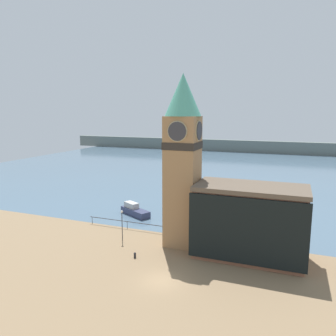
% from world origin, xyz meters
% --- Properties ---
extents(ground_plane, '(160.00, 160.00, 0.00)m').
position_xyz_m(ground_plane, '(0.00, 0.00, 0.00)').
color(ground_plane, '#846B4C').
extents(water, '(160.00, 120.00, 0.00)m').
position_xyz_m(water, '(0.00, 72.34, -0.00)').
color(water, slate).
rests_on(water, ground_plane).
extents(far_shoreline, '(180.00, 3.00, 5.00)m').
position_xyz_m(far_shoreline, '(0.00, 112.34, 2.50)').
color(far_shoreline, slate).
rests_on(far_shoreline, water).
extents(pier_railing, '(12.61, 0.08, 1.09)m').
position_xyz_m(pier_railing, '(-10.29, 12.09, 0.97)').
color(pier_railing, '#333338').
rests_on(pier_railing, ground_plane).
extents(clock_tower, '(4.46, 4.46, 21.35)m').
position_xyz_m(clock_tower, '(-1.04, 9.65, 11.34)').
color(clock_tower, '#9E754C').
rests_on(clock_tower, ground_plane).
extents(pier_building, '(12.68, 6.62, 8.53)m').
position_xyz_m(pier_building, '(7.45, 8.84, 4.28)').
color(pier_building, '#935B42').
rests_on(pier_building, ground_plane).
extents(boat_near, '(6.06, 4.34, 1.96)m').
position_xyz_m(boat_near, '(-12.21, 18.22, 0.73)').
color(boat_near, '#333856').
rests_on(boat_near, water).
extents(mooring_bollard_near, '(0.28, 0.28, 0.67)m').
position_xyz_m(mooring_bollard_near, '(-4.83, 3.72, 0.36)').
color(mooring_bollard_near, black).
rests_on(mooring_bollard_near, ground_plane).
extents(lamp_post, '(0.32, 0.32, 4.13)m').
position_xyz_m(lamp_post, '(-8.73, 7.82, 2.87)').
color(lamp_post, '#2D2D33').
rests_on(lamp_post, ground_plane).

